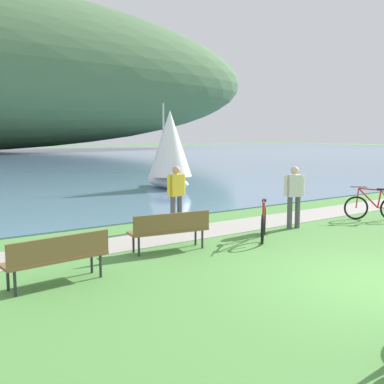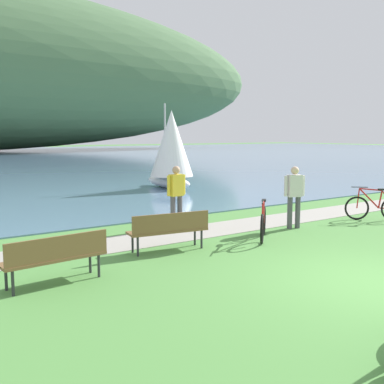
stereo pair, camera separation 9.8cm
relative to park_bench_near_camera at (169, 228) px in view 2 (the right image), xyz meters
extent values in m
plane|color=#518E42|center=(1.83, -3.86, -0.52)|extent=(200.00, 200.00, 0.00)
cube|color=#A39E93|center=(1.83, 1.27, -0.52)|extent=(60.00, 1.50, 0.01)
cube|color=brown|center=(0.01, 0.08, -0.07)|extent=(1.85, 0.72, 0.05)
cube|color=brown|center=(-0.02, -0.13, 0.15)|extent=(1.79, 0.28, 0.40)
cylinder|color=#2D2D33|center=(-0.72, 0.35, -0.30)|extent=(0.05, 0.05, 0.45)
cylinder|color=#2D2D33|center=(0.79, 0.14, -0.30)|extent=(0.05, 0.05, 0.45)
cylinder|color=#2D2D33|center=(-0.77, 0.02, -0.30)|extent=(0.05, 0.05, 0.45)
cylinder|color=#2D2D33|center=(0.75, -0.19, -0.30)|extent=(0.05, 0.05, 0.45)
cube|color=brown|center=(-2.79, -0.74, -0.07)|extent=(1.84, 0.64, 0.05)
cube|color=brown|center=(-2.77, -0.95, 0.15)|extent=(1.80, 0.21, 0.40)
cylinder|color=#2D2D33|center=(-3.57, -0.65, -0.30)|extent=(0.05, 0.05, 0.45)
cylinder|color=#2D2D33|center=(-2.04, -0.50, -0.30)|extent=(0.05, 0.05, 0.45)
cylinder|color=#2D2D33|center=(-3.54, -0.98, -0.30)|extent=(0.05, 0.05, 0.45)
cylinder|color=#2D2D33|center=(-2.01, -0.84, -0.30)|extent=(0.05, 0.05, 0.45)
torus|color=black|center=(2.16, -0.67, -0.16)|extent=(0.56, 0.54, 0.72)
torus|color=black|center=(2.92, 0.06, -0.16)|extent=(0.56, 0.54, 0.72)
cylinder|color=red|center=(2.40, -0.43, 0.15)|extent=(0.47, 0.45, 0.61)
cylinder|color=red|center=(2.43, -0.40, 0.41)|extent=(0.50, 0.49, 0.09)
cylinder|color=red|center=(2.64, -0.20, 0.12)|extent=(0.12, 0.12, 0.54)
cylinder|color=red|center=(2.76, -0.08, -0.15)|extent=(0.33, 0.32, 0.05)
cylinder|color=red|center=(2.79, -0.06, 0.11)|extent=(0.28, 0.28, 0.56)
cylinder|color=red|center=(2.18, -0.65, 0.14)|extent=(0.09, 0.09, 0.60)
cube|color=black|center=(2.67, -0.18, 0.42)|extent=(0.24, 0.24, 0.05)
cylinder|color=black|center=(2.20, -0.63, 0.48)|extent=(0.36, 0.35, 0.02)
torus|color=black|center=(6.63, -0.04, -0.16)|extent=(0.57, 0.53, 0.72)
cylinder|color=red|center=(6.88, -0.27, 0.15)|extent=(0.48, 0.44, 0.61)
cylinder|color=red|center=(6.91, -0.29, 0.41)|extent=(0.51, 0.47, 0.09)
cylinder|color=red|center=(7.12, -0.49, 0.12)|extent=(0.12, 0.12, 0.54)
cylinder|color=red|center=(6.65, -0.06, 0.14)|extent=(0.09, 0.08, 0.60)
cube|color=black|center=(7.15, -0.52, 0.42)|extent=(0.24, 0.24, 0.05)
cylinder|color=black|center=(6.67, -0.07, 0.48)|extent=(0.37, 0.34, 0.02)
cylinder|color=#4C4C51|center=(1.43, 2.13, -0.08)|extent=(0.14, 0.14, 0.88)
cylinder|color=#4C4C51|center=(1.67, 2.15, -0.08)|extent=(0.14, 0.14, 0.88)
cube|color=yellow|center=(1.55, 2.14, 0.66)|extent=(0.40, 0.25, 0.60)
sphere|color=tan|center=(1.55, 2.14, 1.08)|extent=(0.22, 0.22, 0.22)
cylinder|color=yellow|center=(1.29, 2.12, 0.66)|extent=(0.09, 0.09, 0.56)
cylinder|color=yellow|center=(1.81, 2.16, 0.66)|extent=(0.09, 0.09, 0.56)
cylinder|color=#4C4C51|center=(4.02, 0.22, -0.08)|extent=(0.14, 0.14, 0.88)
cylinder|color=#4C4C51|center=(4.25, 0.14, -0.08)|extent=(0.14, 0.14, 0.88)
cube|color=silver|center=(4.13, 0.18, 0.66)|extent=(0.43, 0.34, 0.60)
sphere|color=beige|center=(4.13, 0.18, 1.08)|extent=(0.22, 0.22, 0.22)
cylinder|color=silver|center=(3.89, 0.27, 0.66)|extent=(0.09, 0.09, 0.56)
cylinder|color=silver|center=(4.38, 0.09, 0.66)|extent=(0.09, 0.09, 0.56)
ellipsoid|color=white|center=(6.05, 9.94, -0.18)|extent=(0.98, 3.40, 0.59)
cylinder|color=#B2B2B2|center=(6.05, 10.20, 1.81)|extent=(0.08, 0.08, 3.39)
cone|color=white|center=(6.05, 9.62, 1.64)|extent=(2.03, 2.03, 3.05)
camera|label=1|loc=(-5.21, -8.33, 2.06)|focal=42.44mm
camera|label=2|loc=(-5.13, -8.38, 2.06)|focal=42.44mm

